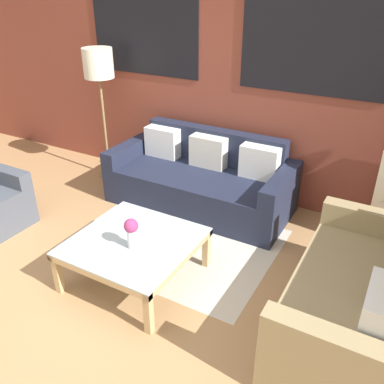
# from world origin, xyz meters

# --- Properties ---
(ground_plane) EXTENTS (16.00, 16.00, 0.00)m
(ground_plane) POSITION_xyz_m (0.00, 0.00, 0.00)
(ground_plane) COLOR #AD7F51
(wall_back_brick) EXTENTS (8.40, 0.09, 2.80)m
(wall_back_brick) POSITION_xyz_m (0.00, 2.44, 1.41)
(wall_back_brick) COLOR brown
(wall_back_brick) RESTS_ON ground_plane
(rug) EXTENTS (1.87, 1.43, 0.00)m
(rug) POSITION_xyz_m (0.17, 1.17, 0.00)
(rug) COLOR beige
(rug) RESTS_ON ground_plane
(couch_dark) EXTENTS (1.97, 0.88, 0.78)m
(couch_dark) POSITION_xyz_m (0.04, 1.95, 0.29)
(couch_dark) COLOR #1E2338
(couch_dark) RESTS_ON ground_plane
(settee_vintage) EXTENTS (0.80, 1.58, 0.92)m
(settee_vintage) POSITION_xyz_m (1.88, 0.81, 0.31)
(settee_vintage) COLOR #99845B
(settee_vintage) RESTS_ON ground_plane
(coffee_table) EXTENTS (0.95, 0.95, 0.38)m
(coffee_table) POSITION_xyz_m (0.17, 0.55, 0.33)
(coffee_table) COLOR silver
(coffee_table) RESTS_ON ground_plane
(floor_lamp) EXTENTS (0.34, 0.34, 1.56)m
(floor_lamp) POSITION_xyz_m (-1.34, 2.03, 1.33)
(floor_lamp) COLOR olive
(floor_lamp) RESTS_ON ground_plane
(flower_vase) EXTENTS (0.11, 0.11, 0.25)m
(flower_vase) POSITION_xyz_m (0.22, 0.47, 0.53)
(flower_vase) COLOR silver
(flower_vase) RESTS_ON coffee_table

